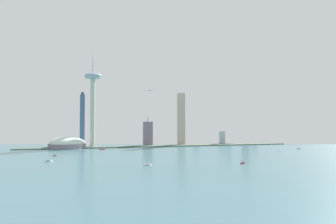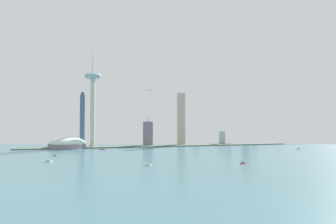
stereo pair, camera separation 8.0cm
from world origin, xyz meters
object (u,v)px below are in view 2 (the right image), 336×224
Objects in this scene: boat_4 at (243,163)px; skyscraper_3 at (82,121)px; skyscraper_2 at (254,136)px; skyscraper_1 at (228,129)px; channel_buoy_1 at (242,151)px; airplane at (150,91)px; skyscraper_0 at (196,137)px; observation_tower at (93,91)px; skyscraper_6 at (246,126)px; skyscraper_7 at (221,138)px; skyscraper_5 at (148,134)px; skyscraper_4 at (181,119)px; stadium_dome at (67,144)px; boat_0 at (102,149)px; boat_1 at (298,149)px; boat_2 at (55,156)px; boat_3 at (48,161)px; channel_buoy_0 at (279,151)px; channel_buoy_2 at (251,155)px; boat_5 at (148,165)px.

skyscraper_3 is at bearing 98.31° from boat_4.
skyscraper_2 is 4.56× the size of boat_4.
skyscraper_1 is 346.27m from channel_buoy_1.
channel_buoy_1 is at bearing 45.77° from airplane.
skyscraper_0 is at bearing 12.00° from skyscraper_3.
observation_tower is 2.38× the size of skyscraper_6.
skyscraper_5 is at bearing -179.74° from skyscraper_7.
skyscraper_5 is at bearing 178.44° from skyscraper_4.
skyscraper_7 is at bearing 2.99° from stadium_dome.
boat_0 is 1.03× the size of boat_1.
skyscraper_7 is at bearing 1.65° from skyscraper_4.
stadium_dome is 479.56m from skyscraper_7.
boat_2 is 5.70× the size of channel_buoy_1.
observation_tower is at bearing -47.81° from boat_2.
skyscraper_4 is at bearing 5.09° from observation_tower.
skyscraper_1 is 640.54m from boat_2.
skyscraper_1 is at bearing 20.14° from boat_0.
stadium_dome is 347.35m from skyscraper_4.
boat_4 is (-238.10, -523.38, -45.62)m from skyscraper_1.
skyscraper_1 is 93.16m from skyscraper_2.
skyscraper_4 is 10.40× the size of boat_0.
skyscraper_6 reaches higher than skyscraper_5.
boat_3 reaches higher than channel_buoy_0.
skyscraper_5 reaches higher than channel_buoy_0.
skyscraper_1 is at bearing 68.66° from channel_buoy_1.
skyscraper_3 is 603.41m from boat_1.
skyscraper_5 is 2.61× the size of airplane.
skyscraper_1 is 9.08× the size of boat_4.
airplane reaches higher than skyscraper_2.
boat_1 is 242.84m from channel_buoy_2.
skyscraper_1 is 0.63× the size of skyscraper_3.
observation_tower is at bearing 135.39° from channel_buoy_2.
skyscraper_0 is 350.29m from channel_buoy_0.
boat_0 is at bearing -162.18° from skyscraper_6.
skyscraper_7 reaches higher than boat_2.
skyscraper_1 is at bearing 0.93° from skyscraper_0.
skyscraper_6 is 693.66m from boat_2.
skyscraper_5 is 416.18m from boat_3.
boat_4 is (-113.21, -521.35, -18.73)m from skyscraper_0.
skyscraper_5 reaches higher than boat_1.
skyscraper_2 is (613.59, 44.00, 13.87)m from stadium_dome.
skyscraper_5 is at bearing -169.76° from skyscraper_6.
skyscraper_6 reaches higher than channel_buoy_1.
stadium_dome is 0.84× the size of skyscraper_6.
boat_3 is (-561.51, -406.18, -45.71)m from skyscraper_1.
skyscraper_0 is 3.91× the size of boat_1.
stadium_dome is 211.11m from boat_2.
skyscraper_4 reaches higher than boat_1.
skyscraper_4 is 10.69× the size of boat_1.
boat_5 is (-89.68, -424.33, -35.74)m from skyscraper_5.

